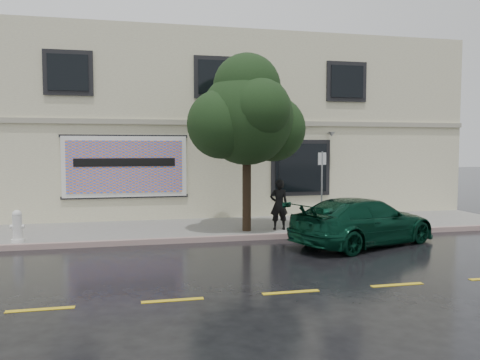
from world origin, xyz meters
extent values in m
plane|color=black|center=(0.00, 0.00, 0.00)|extent=(90.00, 90.00, 0.00)
cube|color=gray|center=(0.00, 3.25, 0.07)|extent=(20.00, 3.50, 0.15)
cube|color=gray|center=(0.00, 1.50, 0.07)|extent=(20.00, 0.18, 0.16)
cube|color=gold|center=(0.00, -3.50, 0.01)|extent=(19.00, 0.12, 0.01)
cube|color=beige|center=(0.00, 9.00, 3.50)|extent=(20.00, 8.00, 7.00)
cube|color=#9E9984|center=(0.00, 4.96, 3.60)|extent=(20.00, 0.12, 0.18)
cube|color=black|center=(3.20, 4.96, 1.95)|extent=(2.30, 0.10, 2.10)
cube|color=black|center=(3.20, 4.90, 1.95)|extent=(2.00, 0.05, 1.80)
cube|color=black|center=(-5.00, 4.90, 5.20)|extent=(1.30, 0.05, 1.20)
cube|color=black|center=(0.00, 4.90, 5.20)|extent=(1.30, 0.05, 1.20)
cube|color=black|center=(5.00, 4.90, 5.20)|extent=(1.30, 0.05, 1.20)
cube|color=white|center=(-3.20, 4.93, 2.05)|extent=(4.20, 0.06, 2.10)
cube|color=orange|center=(-3.20, 4.89, 2.05)|extent=(3.90, 0.04, 1.80)
cube|color=black|center=(-3.20, 4.96, 1.00)|extent=(4.30, 0.10, 0.10)
cube|color=black|center=(-3.20, 4.96, 3.10)|extent=(4.30, 0.10, 0.10)
cube|color=black|center=(-3.20, 4.86, 2.20)|extent=(3.40, 0.02, 0.28)
imported|color=#083020|center=(3.34, 0.17, 0.66)|extent=(4.95, 3.51, 1.32)
imported|color=black|center=(1.50, 2.17, 0.93)|extent=(0.59, 0.41, 1.57)
imported|color=black|center=(1.50, 2.17, 2.11)|extent=(1.28, 1.28, 0.78)
cylinder|color=black|center=(0.48, 2.20, 1.37)|extent=(0.26, 0.26, 2.44)
sphere|color=black|center=(0.48, 2.20, 3.60)|extent=(2.86, 2.86, 2.86)
cylinder|color=silver|center=(-5.98, 1.80, 0.20)|extent=(0.34, 0.34, 0.09)
cylinder|color=silver|center=(-5.98, 1.80, 0.55)|extent=(0.25, 0.25, 0.62)
sphere|color=silver|center=(-5.98, 1.80, 0.91)|extent=(0.25, 0.25, 0.25)
cylinder|color=silver|center=(-5.98, 1.80, 0.58)|extent=(0.36, 0.11, 0.11)
cylinder|color=gray|center=(3.01, 2.42, 1.37)|extent=(0.05, 0.05, 2.44)
cube|color=silver|center=(3.01, 2.42, 2.35)|extent=(0.30, 0.08, 0.39)
camera|label=1|loc=(-2.76, -11.68, 2.71)|focal=35.00mm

